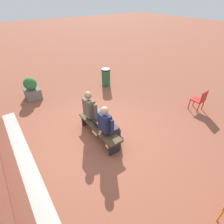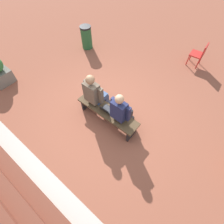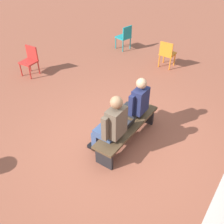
{
  "view_description": "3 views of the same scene",
  "coord_description": "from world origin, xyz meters",
  "px_view_note": "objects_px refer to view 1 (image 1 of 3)",
  "views": [
    {
      "loc": [
        -3.75,
        2.09,
        3.77
      ],
      "look_at": [
        -0.49,
        -0.22,
        1.01
      ],
      "focal_mm": 28.0,
      "sensor_mm": 36.0,
      "label": 1
    },
    {
      "loc": [
        -2.03,
        2.09,
        4.11
      ],
      "look_at": [
        -0.42,
        0.14,
        0.68
      ],
      "focal_mm": 28.0,
      "sensor_mm": 36.0,
      "label": 2
    },
    {
      "loc": [
        3.29,
        2.09,
        3.85
      ],
      "look_at": [
        -0.19,
        -0.32,
        0.62
      ],
      "focal_mm": 42.0,
      "sensor_mm": 36.0,
      "label": 3
    }
  ],
  "objects_px": {
    "person_adult": "(93,110)",
    "litter_bin": "(106,77)",
    "plastic_chair_mid_courtyard": "(200,99)",
    "laptop": "(98,124)",
    "bench": "(99,128)",
    "person_student": "(108,125)",
    "planter": "(32,89)"
  },
  "relations": [
    {
      "from": "person_adult",
      "to": "litter_bin",
      "type": "xyz_separation_m",
      "value": [
        2.44,
        -2.12,
        -0.31
      ]
    },
    {
      "from": "person_student",
      "to": "litter_bin",
      "type": "distance_m",
      "value": 3.94
    },
    {
      "from": "person_student",
      "to": "plastic_chair_mid_courtyard",
      "type": "distance_m",
      "value": 3.85
    },
    {
      "from": "person_student",
      "to": "person_adult",
      "type": "distance_m",
      "value": 0.87
    },
    {
      "from": "person_student",
      "to": "person_adult",
      "type": "relative_size",
      "value": 0.96
    },
    {
      "from": "planter",
      "to": "litter_bin",
      "type": "relative_size",
      "value": 1.09
    },
    {
      "from": "litter_bin",
      "to": "plastic_chair_mid_courtyard",
      "type": "bearing_deg",
      "value": -155.96
    },
    {
      "from": "laptop",
      "to": "plastic_chair_mid_courtyard",
      "type": "height_order",
      "value": "plastic_chair_mid_courtyard"
    },
    {
      "from": "litter_bin",
      "to": "bench",
      "type": "bearing_deg",
      "value": 143.04
    },
    {
      "from": "person_adult",
      "to": "planter",
      "type": "height_order",
      "value": "person_adult"
    },
    {
      "from": "plastic_chair_mid_courtyard",
      "to": "litter_bin",
      "type": "bearing_deg",
      "value": 24.04
    },
    {
      "from": "plastic_chair_mid_courtyard",
      "to": "litter_bin",
      "type": "relative_size",
      "value": 0.98
    },
    {
      "from": "person_adult",
      "to": "planter",
      "type": "bearing_deg",
      "value": 18.42
    },
    {
      "from": "person_student",
      "to": "planter",
      "type": "xyz_separation_m",
      "value": [
        4.1,
        1.07,
        -0.28
      ]
    },
    {
      "from": "person_adult",
      "to": "litter_bin",
      "type": "relative_size",
      "value": 1.64
    },
    {
      "from": "laptop",
      "to": "plastic_chair_mid_courtyard",
      "type": "xyz_separation_m",
      "value": [
        -0.9,
        -3.89,
        -0.02
      ]
    },
    {
      "from": "bench",
      "to": "person_adult",
      "type": "relative_size",
      "value": 1.28
    },
    {
      "from": "person_adult",
      "to": "plastic_chair_mid_courtyard",
      "type": "height_order",
      "value": "person_adult"
    },
    {
      "from": "bench",
      "to": "laptop",
      "type": "relative_size",
      "value": 5.63
    },
    {
      "from": "laptop",
      "to": "plastic_chair_mid_courtyard",
      "type": "bearing_deg",
      "value": -102.96
    },
    {
      "from": "person_student",
      "to": "plastic_chair_mid_courtyard",
      "type": "xyz_separation_m",
      "value": [
        -0.48,
        -3.81,
        -0.24
      ]
    },
    {
      "from": "plastic_chair_mid_courtyard",
      "to": "litter_bin",
      "type": "distance_m",
      "value": 4.14
    },
    {
      "from": "bench",
      "to": "plastic_chair_mid_courtyard",
      "type": "distance_m",
      "value": 3.98
    },
    {
      "from": "bench",
      "to": "planter",
      "type": "height_order",
      "value": "planter"
    },
    {
      "from": "person_adult",
      "to": "plastic_chair_mid_courtyard",
      "type": "distance_m",
      "value": 4.05
    },
    {
      "from": "laptop",
      "to": "planter",
      "type": "distance_m",
      "value": 3.81
    },
    {
      "from": "laptop",
      "to": "litter_bin",
      "type": "bearing_deg",
      "value": -37.32
    },
    {
      "from": "person_adult",
      "to": "planter",
      "type": "xyz_separation_m",
      "value": [
        3.23,
        1.08,
        -0.31
      ]
    },
    {
      "from": "bench",
      "to": "person_student",
      "type": "distance_m",
      "value": 0.54
    },
    {
      "from": "bench",
      "to": "person_student",
      "type": "relative_size",
      "value": 1.33
    },
    {
      "from": "person_adult",
      "to": "laptop",
      "type": "distance_m",
      "value": 0.52
    },
    {
      "from": "bench",
      "to": "litter_bin",
      "type": "xyz_separation_m",
      "value": [
        2.91,
        -2.19,
        0.08
      ]
    }
  ]
}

